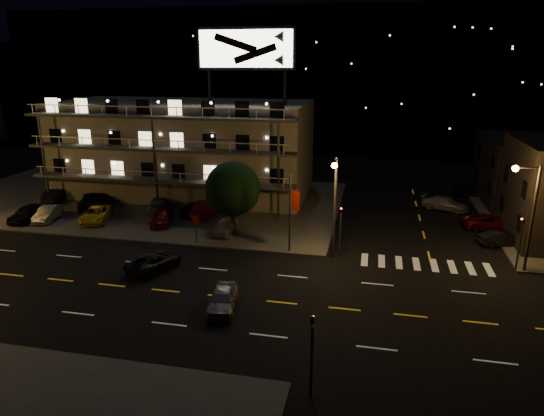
% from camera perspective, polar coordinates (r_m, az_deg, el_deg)
% --- Properties ---
extents(ground, '(140.00, 140.00, 0.00)m').
position_cam_1_polar(ground, '(33.22, -9.21, -9.91)').
color(ground, black).
rests_on(ground, ground).
extents(curb_nw, '(44.00, 24.00, 0.15)m').
position_cam_1_polar(curb_nw, '(55.77, -15.35, 0.97)').
color(curb_nw, '#3B3C39').
rests_on(curb_nw, ground).
extents(motel, '(28.00, 13.80, 18.10)m').
position_cam_1_polar(motel, '(56.37, -10.28, 6.98)').
color(motel, gray).
rests_on(motel, ground).
extents(hill_backdrop, '(120.00, 25.00, 24.00)m').
position_cam_1_polar(hill_backdrop, '(97.83, 2.00, 15.06)').
color(hill_backdrop, black).
rests_on(hill_backdrop, ground).
extents(streetlight_nc, '(0.44, 1.92, 8.00)m').
position_cam_1_polar(streetlight_nc, '(36.89, 7.37, 1.21)').
color(streetlight_nc, '#2D2D30').
rests_on(streetlight_nc, ground).
extents(streetlight_ne, '(1.92, 0.44, 8.00)m').
position_cam_1_polar(streetlight_ne, '(38.71, 27.95, 0.07)').
color(streetlight_ne, '#2D2D30').
rests_on(streetlight_ne, ground).
extents(signal_nw, '(0.20, 0.27, 4.60)m').
position_cam_1_polar(signal_nw, '(38.10, 8.06, -2.07)').
color(signal_nw, '#2D2D30').
rests_on(signal_nw, ground).
extents(signal_sw, '(0.20, 0.27, 4.60)m').
position_cam_1_polar(signal_sw, '(22.76, 4.71, -15.94)').
color(signal_sw, '#2D2D30').
rests_on(signal_sw, ground).
extents(signal_ne, '(0.27, 0.20, 4.60)m').
position_cam_1_polar(signal_ne, '(39.54, 27.20, -3.15)').
color(signal_ne, '#2D2D30').
rests_on(signal_ne, ground).
extents(banner_north, '(0.83, 0.16, 6.40)m').
position_cam_1_polar(banner_north, '(38.17, 2.24, -0.52)').
color(banner_north, '#2D2D30').
rests_on(banner_north, ground).
extents(stop_sign, '(0.91, 0.11, 2.61)m').
position_cam_1_polar(stop_sign, '(40.94, -8.97, -2.02)').
color(stop_sign, '#2D2D30').
rests_on(stop_sign, ground).
extents(tree, '(5.07, 4.88, 6.38)m').
position_cam_1_polar(tree, '(42.73, -4.69, 2.08)').
color(tree, black).
rests_on(tree, curb_nw).
extents(lot_car_0, '(1.83, 4.44, 1.50)m').
position_cam_1_polar(lot_car_0, '(51.94, -26.81, -0.51)').
color(lot_car_0, black).
rests_on(lot_car_0, curb_nw).
extents(lot_car_1, '(2.23, 4.29, 1.35)m').
position_cam_1_polar(lot_car_1, '(51.23, -24.88, -0.57)').
color(lot_car_1, gray).
rests_on(lot_car_1, curb_nw).
extents(lot_car_2, '(3.47, 5.25, 1.34)m').
position_cam_1_polar(lot_car_2, '(49.19, -19.99, -0.69)').
color(lot_car_2, gold).
rests_on(lot_car_2, curb_nw).
extents(lot_car_3, '(2.85, 4.64, 1.26)m').
position_cam_1_polar(lot_car_3, '(46.65, -12.83, -1.06)').
color(lot_car_3, '#590C15').
rests_on(lot_car_3, curb_nw).
extents(lot_car_4, '(1.65, 3.79, 1.27)m').
position_cam_1_polar(lot_car_4, '(43.14, -5.56, -2.18)').
color(lot_car_4, gray).
rests_on(lot_car_4, curb_nw).
extents(lot_car_5, '(2.35, 4.48, 1.40)m').
position_cam_1_polar(lot_car_5, '(57.71, -24.07, 1.41)').
color(lot_car_5, black).
rests_on(lot_car_5, curb_nw).
extents(lot_car_6, '(4.41, 5.91, 1.49)m').
position_cam_1_polar(lot_car_6, '(54.16, -20.29, 0.94)').
color(lot_car_6, black).
rests_on(lot_car_6, curb_nw).
extents(lot_car_7, '(3.05, 5.01, 1.36)m').
position_cam_1_polar(lot_car_7, '(50.91, -13.12, 0.50)').
color(lot_car_7, gray).
rests_on(lot_car_7, curb_nw).
extents(lot_car_8, '(2.14, 4.12, 1.34)m').
position_cam_1_polar(lot_car_8, '(48.81, -9.04, 0.02)').
color(lot_car_8, black).
rests_on(lot_car_8, curb_nw).
extents(lot_car_9, '(1.83, 4.68, 1.52)m').
position_cam_1_polar(lot_car_9, '(48.35, -7.74, 0.02)').
color(lot_car_9, '#590C15').
rests_on(lot_car_9, curb_nw).
extents(side_car_0, '(4.11, 2.32, 1.28)m').
position_cam_1_polar(side_car_0, '(44.86, 25.50, -3.27)').
color(side_car_0, black).
rests_on(side_car_0, ground).
extents(side_car_1, '(5.08, 3.23, 1.31)m').
position_cam_1_polar(side_car_1, '(48.93, 24.13, -1.47)').
color(side_car_1, '#590C15').
rests_on(side_car_1, ground).
extents(side_car_2, '(5.08, 3.49, 1.37)m').
position_cam_1_polar(side_car_2, '(53.29, 19.68, 0.51)').
color(side_car_2, gray).
rests_on(side_car_2, ground).
extents(side_car_3, '(3.88, 1.58, 1.32)m').
position_cam_1_polar(side_car_3, '(59.67, 22.41, 1.90)').
color(side_car_3, black).
rests_on(side_car_3, ground).
extents(road_car_east, '(2.22, 4.22, 1.37)m').
position_cam_1_polar(road_car_east, '(30.82, -5.82, -10.59)').
color(road_car_east, gray).
rests_on(road_car_east, ground).
extents(road_car_west, '(3.55, 4.96, 1.25)m').
position_cam_1_polar(road_car_west, '(37.15, -13.68, -6.13)').
color(road_car_west, black).
rests_on(road_car_west, ground).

